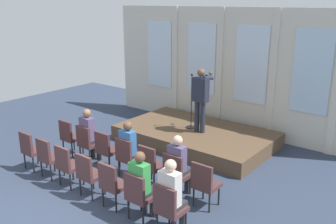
% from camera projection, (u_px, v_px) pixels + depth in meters
% --- Properties ---
extents(ground_plane, '(16.83, 16.83, 0.00)m').
position_uv_depth(ground_plane, '(42.00, 221.00, 6.74)').
color(ground_plane, '#2D384C').
extents(rear_partition, '(8.40, 0.14, 3.67)m').
position_uv_depth(rear_partition, '(227.00, 70.00, 11.03)').
color(rear_partition, beige).
rests_on(rear_partition, ground).
extents(stage_platform, '(4.17, 2.50, 0.40)m').
position_uv_depth(stage_platform, '(195.00, 136.00, 10.38)').
color(stage_platform, brown).
rests_on(stage_platform, ground).
extents(speaker, '(0.50, 0.69, 1.74)m').
position_uv_depth(speaker, '(201.00, 96.00, 9.84)').
color(speaker, '#232838').
rests_on(speaker, stage_platform).
extents(mic_stand, '(0.28, 0.28, 1.55)m').
position_uv_depth(mic_stand, '(191.00, 116.00, 10.33)').
color(mic_stand, black).
rests_on(mic_stand, stage_platform).
extents(chair_r0_c0, '(0.46, 0.44, 0.94)m').
position_uv_depth(chair_r0_c0, '(70.00, 135.00, 9.47)').
color(chair_r0_c0, black).
rests_on(chair_r0_c0, ground).
extents(chair_r0_c1, '(0.46, 0.44, 0.94)m').
position_uv_depth(chair_r0_c1, '(87.00, 141.00, 9.07)').
color(chair_r0_c1, black).
rests_on(chair_r0_c1, ground).
extents(audience_r0_c1, '(0.36, 0.39, 1.35)m').
position_uv_depth(audience_r0_c1, '(89.00, 132.00, 9.06)').
color(audience_r0_c1, '#2D2D33').
rests_on(audience_r0_c1, ground).
extents(chair_r0_c2, '(0.46, 0.44, 0.94)m').
position_uv_depth(chair_r0_c2, '(106.00, 148.00, 8.66)').
color(chair_r0_c2, black).
rests_on(chair_r0_c2, ground).
extents(chair_r0_c3, '(0.46, 0.44, 0.94)m').
position_uv_depth(chair_r0_c3, '(127.00, 155.00, 8.25)').
color(chair_r0_c3, black).
rests_on(chair_r0_c3, ground).
extents(audience_r0_c3, '(0.36, 0.39, 1.31)m').
position_uv_depth(audience_r0_c3, '(129.00, 146.00, 8.26)').
color(audience_r0_c3, '#2D2D33').
rests_on(audience_r0_c3, ground).
extents(chair_r0_c4, '(0.46, 0.44, 0.94)m').
position_uv_depth(chair_r0_c4, '(150.00, 163.00, 7.85)').
color(chair_r0_c4, black).
rests_on(chair_r0_c4, ground).
extents(chair_r0_c5, '(0.46, 0.44, 0.94)m').
position_uv_depth(chair_r0_c5, '(176.00, 172.00, 7.44)').
color(chair_r0_c5, black).
rests_on(chair_r0_c5, ground).
extents(audience_r0_c5, '(0.36, 0.39, 1.31)m').
position_uv_depth(audience_r0_c5, '(178.00, 162.00, 7.45)').
color(audience_r0_c5, '#2D2D33').
rests_on(audience_r0_c5, ground).
extents(chair_r0_c6, '(0.46, 0.44, 0.94)m').
position_uv_depth(chair_r0_c6, '(205.00, 182.00, 7.03)').
color(chair_r0_c6, black).
rests_on(chair_r0_c6, ground).
extents(chair_r1_c0, '(0.46, 0.44, 0.94)m').
position_uv_depth(chair_r1_c0, '(31.00, 148.00, 8.65)').
color(chair_r1_c0, black).
rests_on(chair_r1_c0, ground).
extents(chair_r1_c1, '(0.46, 0.44, 0.94)m').
position_uv_depth(chair_r1_c1, '(48.00, 155.00, 8.24)').
color(chair_r1_c1, black).
rests_on(chair_r1_c1, ground).
extents(chair_r1_c2, '(0.46, 0.44, 0.94)m').
position_uv_depth(chair_r1_c2, '(67.00, 164.00, 7.84)').
color(chair_r1_c2, black).
rests_on(chair_r1_c2, ground).
extents(chair_r1_c3, '(0.46, 0.44, 0.94)m').
position_uv_depth(chair_r1_c3, '(89.00, 172.00, 7.43)').
color(chair_r1_c3, black).
rests_on(chair_r1_c3, ground).
extents(chair_r1_c4, '(0.46, 0.44, 0.94)m').
position_uv_depth(chair_r1_c4, '(112.00, 182.00, 7.02)').
color(chair_r1_c4, black).
rests_on(chair_r1_c4, ground).
extents(chair_r1_c5, '(0.46, 0.44, 0.94)m').
position_uv_depth(chair_r1_c5, '(139.00, 194.00, 6.62)').
color(chair_r1_c5, black).
rests_on(chair_r1_c5, ground).
extents(audience_r1_c5, '(0.36, 0.39, 1.33)m').
position_uv_depth(audience_r1_c5, '(142.00, 182.00, 6.62)').
color(audience_r1_c5, '#2D2D33').
rests_on(audience_r1_c5, ground).
extents(chair_r1_c6, '(0.46, 0.44, 0.94)m').
position_uv_depth(chair_r1_c6, '(169.00, 206.00, 6.21)').
color(chair_r1_c6, black).
rests_on(chair_r1_c6, ground).
extents(audience_r1_c6, '(0.36, 0.39, 1.37)m').
position_uv_depth(audience_r1_c6, '(172.00, 193.00, 6.20)').
color(audience_r1_c6, '#2D2D33').
rests_on(audience_r1_c6, ground).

